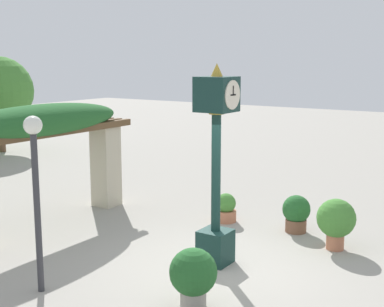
# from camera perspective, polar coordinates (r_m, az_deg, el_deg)

# --- Properties ---
(ground_plane) EXTENTS (60.00, 60.00, 0.00)m
(ground_plane) POSITION_cam_1_polar(r_m,az_deg,el_deg) (9.56, 2.89, -12.06)
(ground_plane) COLOR gray
(pedestal_clock) EXTENTS (0.59, 0.64, 3.53)m
(pedestal_clock) POSITION_cam_1_polar(r_m,az_deg,el_deg) (9.24, 2.59, -0.78)
(pedestal_clock) COLOR #14332D
(pedestal_clock) RESTS_ON ground
(pergola) EXTENTS (5.05, 1.14, 2.66)m
(pergola) POSITION_cam_1_polar(r_m,az_deg,el_deg) (11.83, -15.71, 1.83)
(pergola) COLOR #BCB299
(pergola) RESTS_ON ground
(potted_plant_near_left) EXTENTS (0.47, 0.47, 0.64)m
(potted_plant_near_left) POSITION_cam_1_polar(r_m,az_deg,el_deg) (12.04, 3.63, -5.83)
(potted_plant_near_left) COLOR #B26B4C
(potted_plant_near_left) RESTS_ON ground
(potted_plant_near_right) EXTENTS (0.71, 0.71, 0.89)m
(potted_plant_near_right) POSITION_cam_1_polar(r_m,az_deg,el_deg) (7.98, 0.13, -12.80)
(potted_plant_near_right) COLOR gray
(potted_plant_near_right) RESTS_ON ground
(potted_plant_far_left) EXTENTS (0.74, 0.74, 0.99)m
(potted_plant_far_left) POSITION_cam_1_polar(r_m,az_deg,el_deg) (10.59, 15.12, -6.87)
(potted_plant_far_left) COLOR #B26B4C
(potted_plant_far_left) RESTS_ON ground
(potted_plant_far_right) EXTENTS (0.59, 0.59, 0.79)m
(potted_plant_far_right) POSITION_cam_1_polar(r_m,az_deg,el_deg) (11.48, 11.06, -6.20)
(potted_plant_far_right) COLOR brown
(potted_plant_far_right) RESTS_ON ground
(lamp_post) EXTENTS (0.28, 0.28, 2.77)m
(lamp_post) POSITION_cam_1_polar(r_m,az_deg,el_deg) (8.42, -16.38, -1.97)
(lamp_post) COLOR #333338
(lamp_post) RESTS_ON ground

